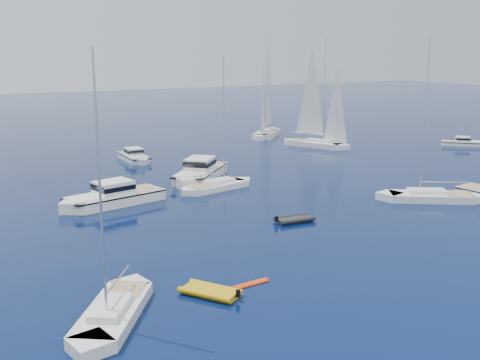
% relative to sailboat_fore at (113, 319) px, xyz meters
% --- Properties ---
extents(motor_cruiser_centre, '(12.16, 5.78, 3.07)m').
position_rel_sailboat_fore_xyz_m(motor_cruiser_centre, '(8.01, 24.45, 0.00)').
color(motor_cruiser_centre, white).
rests_on(motor_cruiser_centre, ground).
extents(motor_cruiser_far_r, '(6.83, 6.82, 1.94)m').
position_rel_sailboat_fore_xyz_m(motor_cruiser_far_r, '(69.00, 31.32, 0.00)').
color(motor_cruiser_far_r, white).
rests_on(motor_cruiser_far_r, ground).
extents(motor_cruiser_distant, '(11.60, 11.69, 3.31)m').
position_rel_sailboat_fore_xyz_m(motor_cruiser_distant, '(20.78, 30.49, 0.00)').
color(motor_cruiser_distant, silver).
rests_on(motor_cruiser_distant, ground).
extents(motor_cruiser_horizon, '(2.96, 8.83, 2.29)m').
position_rel_sailboat_fore_xyz_m(motor_cruiser_horizon, '(18.36, 45.87, 0.00)').
color(motor_cruiser_horizon, silver).
rests_on(motor_cruiser_horizon, ground).
extents(sailboat_fore, '(8.51, 10.33, 15.75)m').
position_rel_sailboat_fore_xyz_m(sailboat_fore, '(0.00, 0.00, 0.00)').
color(sailboat_fore, silver).
rests_on(sailboat_fore, ground).
extents(sailboat_mid_r, '(11.30, 9.20, 17.17)m').
position_rel_sailboat_fore_xyz_m(sailboat_mid_r, '(36.70, 9.45, 0.00)').
color(sailboat_mid_r, white).
rests_on(sailboat_mid_r, ground).
extents(sailboat_centre, '(10.56, 4.59, 15.05)m').
position_rel_sailboat_fore_xyz_m(sailboat_centre, '(20.22, 24.99, 0.00)').
color(sailboat_centre, white).
rests_on(sailboat_centre, ground).
extents(sailboat_sails_r, '(8.06, 12.60, 18.20)m').
position_rel_sailboat_fore_xyz_m(sailboat_sails_r, '(47.85, 42.78, 0.00)').
color(sailboat_sails_r, white).
rests_on(sailboat_sails_r, ground).
extents(sailboat_sails_far, '(11.54, 11.49, 19.00)m').
position_rel_sailboat_fore_xyz_m(sailboat_sails_far, '(47.50, 56.70, 0.00)').
color(sailboat_sails_far, white).
rests_on(sailboat_sails_far, ground).
extents(tender_yellow, '(3.91, 4.50, 0.95)m').
position_rel_sailboat_fore_xyz_m(tender_yellow, '(6.30, 0.12, 0.00)').
color(tender_yellow, '#C7950B').
rests_on(tender_yellow, ground).
extents(tender_grey_near, '(3.84, 2.37, 0.95)m').
position_rel_sailboat_fore_xyz_m(tender_grey_near, '(20.24, 10.42, 0.00)').
color(tender_grey_near, black).
rests_on(tender_grey_near, ground).
extents(tender_grey_far, '(3.32, 1.90, 0.95)m').
position_rel_sailboat_fore_xyz_m(tender_grey_far, '(10.27, 28.44, 0.00)').
color(tender_grey_far, black).
rests_on(tender_grey_far, ground).
extents(kayak_orange, '(2.70, 0.74, 0.30)m').
position_rel_sailboat_fore_xyz_m(kayak_orange, '(9.33, 0.21, 0.00)').
color(kayak_orange, red).
rests_on(kayak_orange, ground).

